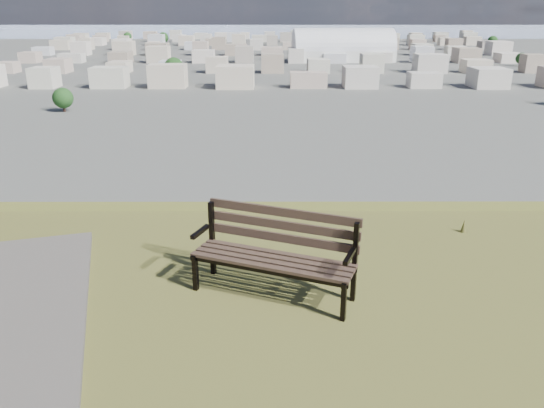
{
  "coord_description": "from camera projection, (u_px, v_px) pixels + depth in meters",
  "views": [
    {
      "loc": [
        -0.23,
        -3.45,
        27.86
      ],
      "look_at": [
        -0.21,
        3.5,
        25.3
      ],
      "focal_mm": 35.0,
      "sensor_mm": 36.0,
      "label": 1
    }
  ],
  "objects": [
    {
      "name": "city_trees",
      "position": [
        226.0,
        51.0,
        310.48
      ],
      "size": [
        406.52,
        387.2,
        9.98
      ],
      "color": "#39241C",
      "rests_on": "ground"
    },
    {
      "name": "bay_water",
      "position": [
        271.0,
        28.0,
        857.43
      ],
      "size": [
        2400.0,
        700.0,
        0.12
      ],
      "primitive_type": "cube",
      "color": "#9AAFC4",
      "rests_on": "ground"
    },
    {
      "name": "far_hills",
      "position": [
        246.0,
        10.0,
        1320.43
      ],
      "size": [
        2050.0,
        340.0,
        60.0
      ],
      "color": "#8D93AF",
      "rests_on": "ground"
    },
    {
      "name": "city_blocks",
      "position": [
        271.0,
        45.0,
        381.8
      ],
      "size": [
        395.0,
        361.0,
        7.0
      ],
      "color": "beige",
      "rests_on": "ground"
    },
    {
      "name": "park_bench",
      "position": [
        276.0,
        249.0,
        5.55
      ],
      "size": [
        1.78,
        1.14,
        0.89
      ],
      "rotation": [
        0.0,
        0.0,
        -0.38
      ],
      "color": "#433527",
      "rests_on": "hilltop_mesa"
    },
    {
      "name": "grass_tufts",
      "position": [
        352.0,
        402.0,
        3.94
      ],
      "size": [
        12.49,
        6.88,
        0.28
      ],
      "color": "brown",
      "rests_on": "hilltop_mesa"
    },
    {
      "name": "arena",
      "position": [
        342.0,
        51.0,
        300.84
      ],
      "size": [
        57.72,
        27.81,
        23.69
      ],
      "rotation": [
        0.0,
        0.0,
        0.07
      ],
      "color": "silver",
      "rests_on": "ground"
    }
  ]
}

